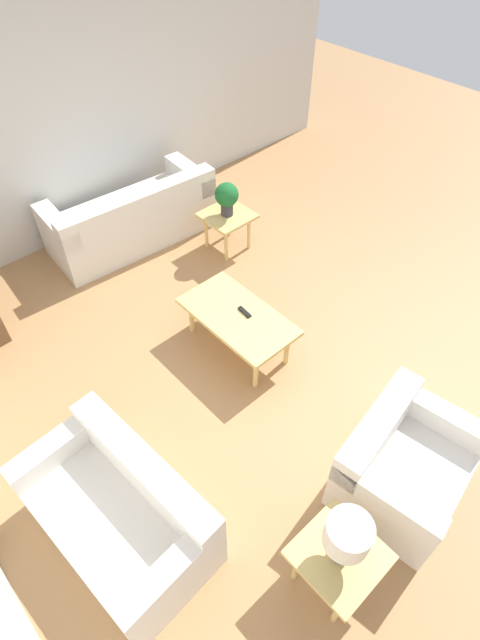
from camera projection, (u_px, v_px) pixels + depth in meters
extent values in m
plane|color=#A87A4C|center=(287.00, 341.00, 4.94)|extent=(14.00, 14.00, 0.00)
cube|color=silver|center=(96.00, 108.00, 5.52)|extent=(0.12, 7.20, 2.70)
cube|color=silver|center=(132.00, 223.00, 5.95)|extent=(0.95, 1.98, 0.44)
cube|color=silver|center=(140.00, 207.00, 5.50)|extent=(0.34, 1.93, 0.33)
cube|color=silver|center=(190.00, 175.00, 6.08)|extent=(0.82, 0.26, 0.22)
cube|color=silver|center=(56.00, 227.00, 5.34)|extent=(0.82, 0.26, 0.22)
cube|color=silver|center=(404.00, 473.00, 3.76)|extent=(0.93, 1.10, 0.41)
cube|color=silver|center=(378.00, 427.00, 3.63)|extent=(0.35, 1.01, 0.29)
cube|color=silver|center=(387.00, 498.00, 3.32)|extent=(0.80, 0.28, 0.19)
cube|color=silver|center=(438.00, 415.00, 3.77)|extent=(0.80, 0.28, 0.19)
cube|color=silver|center=(118.00, 521.00, 3.51)|extent=(1.44, 0.88, 0.41)
cube|color=silver|center=(144.00, 469.00, 3.41)|extent=(1.40, 0.30, 0.29)
cube|color=silver|center=(59.00, 446.00, 3.59)|extent=(0.21, 0.80, 0.19)
cube|color=silver|center=(171.00, 571.00, 3.00)|extent=(0.21, 0.80, 0.19)
cube|color=tan|center=(238.00, 316.00, 4.60)|extent=(1.11, 0.60, 0.04)
cylinder|color=tan|center=(287.00, 348.00, 4.62)|extent=(0.05, 0.05, 0.40)
cylinder|color=tan|center=(222.00, 298.00, 5.08)|extent=(0.05, 0.05, 0.40)
cylinder|color=tan|center=(256.00, 372.00, 4.43)|extent=(0.05, 0.05, 0.40)
cylinder|color=tan|center=(191.00, 317.00, 4.90)|extent=(0.05, 0.05, 0.40)
cube|color=tan|center=(227.00, 216.00, 5.65)|extent=(0.52, 0.52, 0.04)
cylinder|color=tan|center=(249.00, 233.00, 5.81)|extent=(0.04, 0.04, 0.43)
cylinder|color=tan|center=(229.00, 220.00, 5.99)|extent=(0.04, 0.04, 0.43)
cylinder|color=tan|center=(226.00, 246.00, 5.65)|extent=(0.04, 0.04, 0.43)
cylinder|color=tan|center=(206.00, 232.00, 5.83)|extent=(0.04, 0.04, 0.43)
cube|color=tan|center=(339.00, 555.00, 3.12)|extent=(0.52, 0.52, 0.04)
cylinder|color=tan|center=(372.00, 569.00, 3.28)|extent=(0.04, 0.04, 0.43)
cylinder|color=tan|center=(331.00, 529.00, 3.46)|extent=(0.04, 0.04, 0.43)
cylinder|color=tan|center=(338.00, 610.00, 3.12)|extent=(0.04, 0.04, 0.43)
cylinder|color=tan|center=(296.00, 566.00, 3.29)|extent=(0.04, 0.04, 0.43)
cylinder|color=#333338|center=(227.00, 209.00, 5.59)|extent=(0.14, 0.14, 0.14)
sphere|color=#195B28|center=(227.00, 195.00, 5.45)|extent=(0.27, 0.27, 0.27)
cylinder|color=#333333|center=(343.00, 548.00, 3.02)|extent=(0.13, 0.13, 0.23)
cylinder|color=beige|center=(348.00, 534.00, 2.87)|extent=(0.28, 0.28, 0.21)
cube|color=black|center=(245.00, 312.00, 4.60)|extent=(0.16, 0.05, 0.02)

